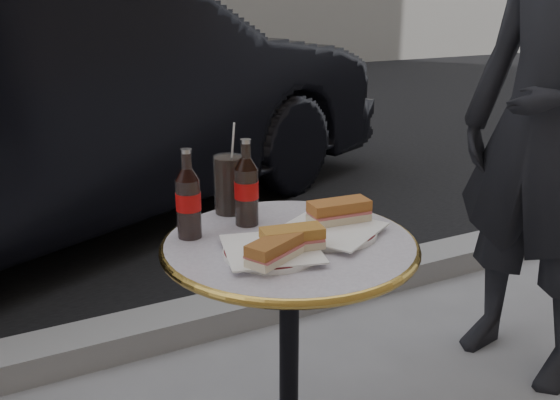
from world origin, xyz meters
name	(u,v)px	position (x,y,z in m)	size (l,w,h in m)	color
asphalt_road	(40,136)	(0.00, 5.00, 0.00)	(40.00, 8.00, 0.00)	black
curb	(181,324)	(0.00, 0.90, 0.05)	(40.00, 0.20, 0.12)	gray
bistro_table	(289,371)	(0.00, 0.00, 0.37)	(0.62, 0.62, 0.73)	#BAB2C4
plate_left	(271,252)	(-0.08, -0.06, 0.74)	(0.22, 0.22, 0.01)	white
plate_right	(330,232)	(0.11, -0.01, 0.74)	(0.23, 0.23, 0.01)	white
sandwich_left_a	(274,251)	(-0.10, -0.12, 0.77)	(0.14, 0.07, 0.05)	#935525
sandwich_left_b	(292,240)	(-0.04, -0.08, 0.77)	(0.14, 0.07, 0.05)	#AD712B
sandwich_right	(339,212)	(0.15, 0.02, 0.77)	(0.15, 0.07, 0.05)	#A35E29
cola_bottle_left	(188,194)	(-0.20, 0.13, 0.84)	(0.06, 0.06, 0.22)	black
cola_bottle_right	(246,182)	(-0.04, 0.15, 0.84)	(0.06, 0.06, 0.22)	black
cola_glass	(229,184)	(-0.05, 0.25, 0.81)	(0.08, 0.08, 0.16)	black
parked_car	(55,100)	(-0.17, 2.42, 0.73)	(4.44, 1.54, 1.46)	black
pedestrian	(553,127)	(1.05, 0.14, 0.88)	(0.64, 0.42, 1.76)	black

